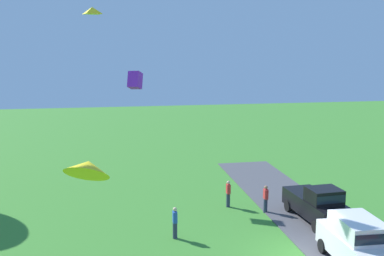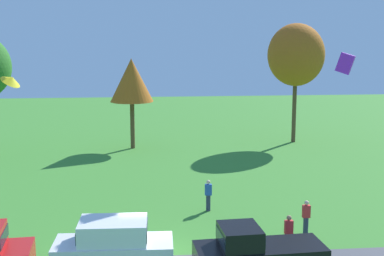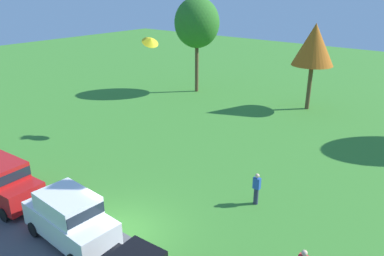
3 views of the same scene
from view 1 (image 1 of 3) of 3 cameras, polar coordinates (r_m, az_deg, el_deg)
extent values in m
cube|color=#4C4C51|center=(24.00, 19.26, -14.68)|extent=(36.00, 4.40, 0.06)
cube|color=white|center=(22.30, 20.21, -14.10)|extent=(4.66, 2.05, 1.10)
cube|color=white|center=(21.93, 20.36, -11.78)|extent=(2.66, 1.85, 0.84)
cube|color=#19232D|center=(21.93, 20.36, -11.78)|extent=(2.71, 1.81, 0.46)
cylinder|color=black|center=(24.18, 20.25, -13.60)|extent=(0.69, 0.26, 0.68)
cylinder|color=black|center=(23.40, 16.25, -14.18)|extent=(0.69, 0.26, 0.68)
cube|color=black|center=(27.23, 15.47, -9.54)|extent=(5.11, 2.21, 1.00)
cube|color=black|center=(26.29, 16.43, -8.22)|extent=(1.61, 1.85, 0.80)
cube|color=#19232D|center=(26.29, 16.43, -8.22)|extent=(1.64, 1.82, 0.44)
cylinder|color=black|center=(26.50, 18.99, -11.43)|extent=(0.69, 0.28, 0.68)
cylinder|color=black|center=(25.60, 15.52, -12.00)|extent=(0.69, 0.28, 0.68)
cylinder|color=black|center=(29.21, 15.34, -9.22)|extent=(0.69, 0.28, 0.68)
cylinder|color=black|center=(28.40, 12.12, -9.64)|extent=(0.69, 0.28, 0.68)
cylinder|color=#2D334C|center=(24.18, -2.17, -12.86)|extent=(0.24, 0.24, 0.88)
cube|color=#2851AD|center=(23.91, -2.18, -11.22)|extent=(0.36, 0.22, 0.60)
sphere|color=beige|center=(23.76, -2.19, -10.28)|extent=(0.22, 0.22, 0.22)
cylinder|color=#2D334C|center=(28.75, 4.62, -9.12)|extent=(0.24, 0.24, 0.88)
cube|color=red|center=(28.52, 4.64, -7.71)|extent=(0.36, 0.22, 0.60)
sphere|color=beige|center=(28.40, 4.65, -6.91)|extent=(0.22, 0.22, 0.22)
cylinder|color=#2D334C|center=(28.06, 9.31, -9.71)|extent=(0.24, 0.24, 0.88)
cube|color=red|center=(27.82, 9.35, -8.27)|extent=(0.36, 0.22, 0.60)
sphere|color=#9E7051|center=(27.69, 9.38, -7.45)|extent=(0.22, 0.22, 0.22)
cube|color=purple|center=(30.04, -7.24, 6.05)|extent=(1.29, 1.12, 1.27)
pyramid|color=yellow|center=(22.69, -12.56, 14.36)|extent=(1.13, 1.08, 0.36)
cone|color=yellow|center=(11.61, -13.10, -4.94)|extent=(1.51, 1.51, 0.92)
camera|label=2|loc=(35.82, 48.74, 5.92)|focal=50.00mm
camera|label=3|loc=(34.89, 21.04, 10.36)|focal=35.00mm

